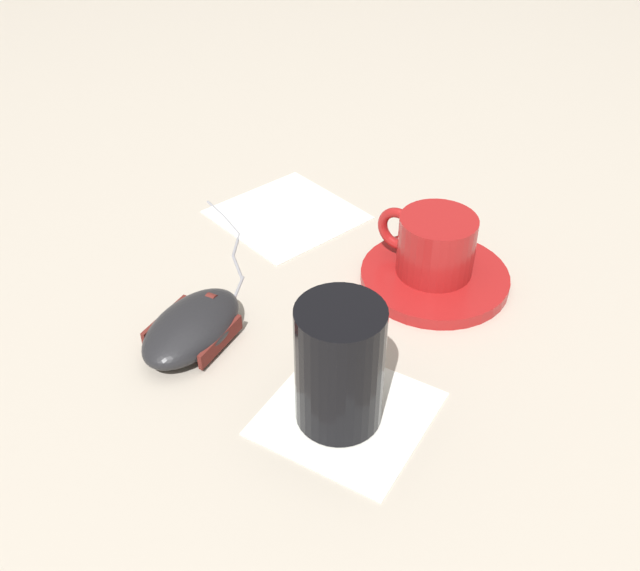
# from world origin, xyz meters

# --- Properties ---
(ground_plane) EXTENTS (3.00, 3.00, 0.00)m
(ground_plane) POSITION_xyz_m (0.00, 0.00, 0.00)
(ground_plane) COLOR #B2A899
(saucer) EXTENTS (0.15, 0.15, 0.01)m
(saucer) POSITION_xyz_m (-0.10, 0.09, 0.01)
(saucer) COLOR maroon
(saucer) RESTS_ON ground
(coffee_cup) EXTENTS (0.08, 0.10, 0.06)m
(coffee_cup) POSITION_xyz_m (-0.10, 0.08, 0.04)
(coffee_cup) COLOR maroon
(coffee_cup) RESTS_ON saucer
(computer_mouse) EXTENTS (0.12, 0.07, 0.03)m
(computer_mouse) POSITION_xyz_m (0.08, -0.08, 0.02)
(computer_mouse) COLOR black
(computer_mouse) RESTS_ON ground
(mouse_cable) EXTENTS (0.15, 0.13, 0.00)m
(mouse_cable) POSITION_xyz_m (-0.06, -0.13, 0.00)
(mouse_cable) COLOR gray
(mouse_cable) RESTS_ON ground
(napkin_under_glass) EXTENTS (0.13, 0.13, 0.00)m
(napkin_under_glass) POSITION_xyz_m (0.10, 0.09, 0.00)
(napkin_under_glass) COLOR silver
(napkin_under_glass) RESTS_ON ground
(drinking_glass) EXTENTS (0.07, 0.07, 0.11)m
(drinking_glass) POSITION_xyz_m (0.10, 0.08, 0.06)
(drinking_glass) COLOR black
(drinking_glass) RESTS_ON napkin_under_glass
(napkin_spare) EXTENTS (0.19, 0.19, 0.00)m
(napkin_spare) POSITION_xyz_m (-0.14, -0.11, 0.00)
(napkin_spare) COLOR silver
(napkin_spare) RESTS_ON ground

